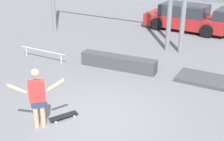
{
  "coord_description": "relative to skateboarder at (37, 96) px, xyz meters",
  "views": [
    {
      "loc": [
        3.88,
        -6.07,
        4.45
      ],
      "look_at": [
        -0.42,
        1.55,
        0.72
      ],
      "focal_mm": 50.0,
      "sensor_mm": 36.0,
      "label": 1
    }
  ],
  "objects": [
    {
      "name": "ground_plane",
      "position": [
        1.04,
        1.07,
        -0.89
      ],
      "size": [
        36.0,
        36.0,
        0.0
      ],
      "primitive_type": "plane",
      "color": "slate"
    },
    {
      "name": "skateboarder",
      "position": [
        0.0,
        0.0,
        0.0
      ],
      "size": [
        1.1,
        1.01,
        1.6
      ],
      "rotation": [
        0.0,
        0.0,
        0.74
      ],
      "color": "#DBAD89",
      "rests_on": "ground_plane"
    },
    {
      "name": "skateboard",
      "position": [
        0.27,
        0.61,
        -0.82
      ],
      "size": [
        0.55,
        0.79,
        0.08
      ],
      "rotation": [
        0.0,
        0.0,
        1.08
      ],
      "color": "black",
      "rests_on": "ground_plane"
    },
    {
      "name": "grind_box",
      "position": [
        -0.1,
        4.37,
        -0.64
      ],
      "size": [
        2.88,
        0.72,
        0.49
      ],
      "primitive_type": "cube",
      "rotation": [
        0.0,
        0.0,
        0.09
      ],
      "color": "#47474C",
      "rests_on": "ground_plane"
    },
    {
      "name": "manual_pad",
      "position": [
        3.44,
        4.85,
        -0.82
      ],
      "size": [
        2.8,
        1.13,
        0.12
      ],
      "primitive_type": "cube",
      "rotation": [
        0.0,
        0.0,
        0.01
      ],
      "color": "#47474C",
      "rests_on": "ground_plane"
    },
    {
      "name": "grind_rail",
      "position": [
        -3.12,
        3.73,
        -0.58
      ],
      "size": [
        2.15,
        0.09,
        0.39
      ],
      "rotation": [
        0.0,
        0.0,
        0.01
      ],
      "color": "#B7BABF",
      "rests_on": "ground_plane"
    },
    {
      "name": "parked_car_red",
      "position": [
        0.44,
        10.77,
        -0.25
      ],
      "size": [
        4.25,
        2.02,
        1.31
      ],
      "rotation": [
        0.0,
        0.0,
        -0.04
      ],
      "color": "red",
      "rests_on": "ground_plane"
    }
  ]
}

